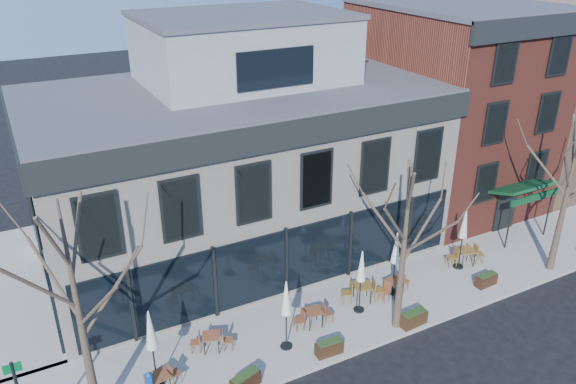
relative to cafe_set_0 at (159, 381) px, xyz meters
name	(u,v)px	position (x,y,z in m)	size (l,w,h in m)	color
ground	(285,298)	(6.40, 2.96, -0.59)	(120.00, 120.00, 0.00)	black
sidewalk_front	(375,302)	(9.65, 0.81, -0.52)	(33.50, 4.70, 0.15)	gray
corner_building	(237,159)	(6.47, 8.03, 4.13)	(18.39, 10.39, 11.10)	beige
red_brick_building	(448,105)	(19.40, 7.94, 5.05)	(8.20, 11.78, 11.18)	maroon
bg_building	(552,91)	(29.40, 8.96, 4.41)	(12.00, 12.00, 10.00)	#8C664C
tree_corner	(80,316)	(-2.09, -0.24, 3.66)	(3.93, 3.98, 7.92)	#382B21
tree_mid	(404,247)	(9.41, -0.94, 3.20)	(3.50, 3.55, 7.04)	#382B21
tree_right	(567,194)	(18.41, -0.94, 3.43)	(3.72, 3.77, 7.48)	#382B21
cafe_set_0	(159,381)	(0.00, 0.00, 0.00)	(1.67, 0.79, 0.86)	brown
cafe_set_1	(211,341)	(2.32, 1.13, 0.00)	(1.65, 0.97, 0.85)	brown
cafe_set_2	(313,316)	(6.44, 0.62, 0.02)	(1.72, 0.74, 0.89)	brown
cafe_set_3	(362,291)	(9.12, 1.07, 0.06)	(1.89, 1.06, 0.98)	brown
cafe_set_4	(394,286)	(10.60, 0.79, 0.03)	(1.77, 0.82, 0.91)	brown
cafe_set_5	(465,255)	(15.09, 1.20, 0.06)	(1.91, 0.92, 0.98)	brown
umbrella_0	(151,334)	(-0.01, 0.34, 1.78)	(0.50, 0.50, 3.14)	black
umbrella_1	(286,302)	(4.89, -0.02, 1.65)	(0.47, 0.47, 2.97)	black
umbrella_2	(361,269)	(8.63, 0.57, 1.58)	(0.46, 0.46, 2.86)	black
umbrella_3	(396,251)	(10.63, 0.94, 1.67)	(0.48, 0.48, 2.99)	black
umbrella_4	(464,227)	(14.66, 1.15, 1.73)	(0.49, 0.49, 3.08)	black
planter_0	(245,381)	(2.66, -1.24, -0.14)	(1.18, 0.75, 0.61)	black
planter_1	(329,348)	(6.12, -1.11, -0.15)	(1.06, 0.46, 0.58)	black
planter_2	(414,318)	(10.02, -1.22, -0.12)	(1.17, 0.53, 0.64)	#322210
planter_3	(486,280)	(14.69, -0.54, -0.15)	(1.05, 0.47, 0.58)	black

